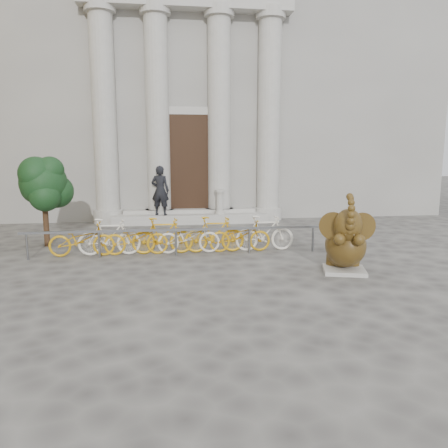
{
  "coord_description": "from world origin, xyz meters",
  "views": [
    {
      "loc": [
        -0.95,
        -7.66,
        2.73
      ],
      "look_at": [
        0.37,
        2.2,
        1.1
      ],
      "focal_mm": 35.0,
      "sensor_mm": 36.0,
      "label": 1
    }
  ],
  "objects": [
    {
      "name": "tree",
      "position": [
        -4.42,
        5.53,
        1.83
      ],
      "size": [
        1.51,
        1.38,
        2.63
      ],
      "color": "#332114",
      "rests_on": "ground"
    },
    {
      "name": "bike_rack",
      "position": [
        -0.72,
        4.1,
        0.5
      ],
      "size": [
        8.0,
        0.53,
        1.0
      ],
      "color": "slate",
      "rests_on": "ground"
    },
    {
      "name": "classical_building",
      "position": [
        0.0,
        14.93,
        5.98
      ],
      "size": [
        22.0,
        10.7,
        12.0
      ],
      "color": "gray",
      "rests_on": "ground"
    },
    {
      "name": "pedestrian",
      "position": [
        -1.16,
        9.08,
        1.3
      ],
      "size": [
        0.79,
        0.63,
        1.89
      ],
      "primitive_type": "imported",
      "rotation": [
        0.0,
        0.0,
        2.86
      ],
      "color": "black",
      "rests_on": "entrance_steps"
    },
    {
      "name": "entrance_steps",
      "position": [
        0.0,
        9.4,
        0.18
      ],
      "size": [
        6.0,
        1.2,
        0.36
      ],
      "primitive_type": "cube",
      "color": "#A8A59E",
      "rests_on": "ground"
    },
    {
      "name": "ground",
      "position": [
        0.0,
        0.0,
        0.0
      ],
      "size": [
        80.0,
        80.0,
        0.0
      ],
      "primitive_type": "plane",
      "color": "#474442",
      "rests_on": "ground"
    },
    {
      "name": "balustrade_post",
      "position": [
        1.13,
        9.1,
        0.8
      ],
      "size": [
        0.39,
        0.39,
        0.95
      ],
      "color": "#A8A59E",
      "rests_on": "entrance_steps"
    },
    {
      "name": "elephant_statue",
      "position": [
        3.09,
        1.62,
        0.67
      ],
      "size": [
        1.22,
        1.46,
        1.85
      ],
      "rotation": [
        0.0,
        0.0,
        -0.28
      ],
      "color": "#A8A59E",
      "rests_on": "ground"
    }
  ]
}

